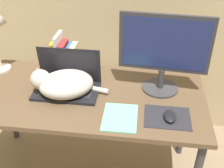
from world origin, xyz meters
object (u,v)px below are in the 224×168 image
at_px(external_monitor, 164,51).
at_px(book_row, 64,56).
at_px(laptop, 68,83).
at_px(computer_mouse, 170,116).
at_px(cat, 63,83).
at_px(notepad, 120,117).

distance_m(external_monitor, book_row, 0.67).
relative_size(laptop, computer_mouse, 3.54).
relative_size(cat, book_row, 1.75).
height_order(laptop, cat, laptop).
bearing_deg(computer_mouse, laptop, 161.89).
bearing_deg(cat, laptop, 78.06).
bearing_deg(notepad, external_monitor, 55.71).
distance_m(cat, external_monitor, 0.61).
distance_m(external_monitor, computer_mouse, 0.37).
bearing_deg(book_row, computer_mouse, -32.16).
relative_size(cat, external_monitor, 0.88).
bearing_deg(laptop, computer_mouse, -18.11).
relative_size(book_row, notepad, 1.10).
distance_m(cat, notepad, 0.40).
distance_m(external_monitor, notepad, 0.45).
height_order(laptop, notepad, laptop).
height_order(external_monitor, notepad, external_monitor).
height_order(laptop, computer_mouse, laptop).
xyz_separation_m(cat, external_monitor, (0.56, 0.13, 0.18)).
xyz_separation_m(laptop, notepad, (0.34, -0.23, -0.04)).
bearing_deg(laptop, external_monitor, 8.61).
bearing_deg(cat, notepad, -26.84).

